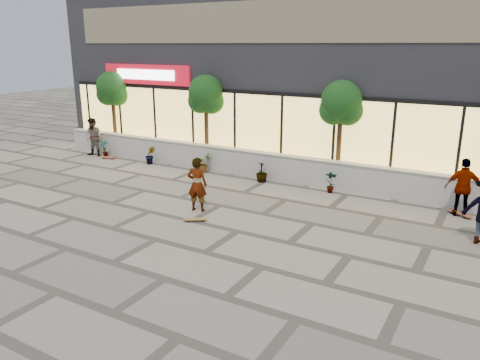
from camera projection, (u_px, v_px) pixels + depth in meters
The scene contains 17 objects.
ground at pixel (156, 240), 12.81m from camera, with size 80.00×80.00×0.00m, color gray.
planter_wall at pixel (270, 166), 18.47m from camera, with size 22.00×0.42×1.04m.
retail_building at pixel (324, 64), 21.99m from camera, with size 24.00×9.17×8.50m.
shrub_a at pixel (105, 148), 22.15m from camera, with size 0.43×0.29×0.81m, color #133711.
shrub_b at pixel (150, 155), 20.80m from camera, with size 0.45×0.36×0.81m, color #133711.
shrub_c at pixel (202, 163), 19.45m from camera, with size 0.73×0.63×0.81m, color #133711.
shrub_d at pixel (262, 172), 18.10m from camera, with size 0.45×0.45×0.81m, color #133711.
shrub_e at pixel (331, 182), 16.75m from camera, with size 0.43×0.29×0.81m, color #133711.
tree_west at pixel (112, 91), 22.71m from camera, with size 1.60×1.50×3.92m.
tree_midwest at pixel (206, 97), 20.06m from camera, with size 1.60×1.50×3.92m.
tree_mideast at pixel (341, 106), 17.16m from camera, with size 1.60×1.50×3.92m.
skater_center at pixel (197, 184), 14.81m from camera, with size 0.64×0.42×1.75m, color white.
skater_left at pixel (94, 137), 22.14m from camera, with size 0.88×0.69×1.81m, color tan.
skater_right_near at pixel (464, 188), 14.35m from camera, with size 1.08×0.45×1.84m, color white.
skateboard_center at pixel (195, 219), 14.10m from camera, with size 0.69×0.56×0.09m.
skateboard_left at pixel (108, 157), 21.82m from camera, with size 0.76×0.38×0.09m.
skateboard_right_near at pixel (460, 213), 14.56m from camera, with size 0.82×0.62×0.10m.
Camera 1 is at (7.95, -9.08, 5.15)m, focal length 35.00 mm.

